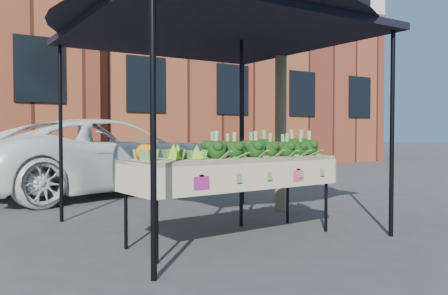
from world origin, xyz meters
TOP-DOWN VIEW (x-y plane):
  - ground at (0.00, 0.00)m, footprint 90.00×90.00m
  - table at (-0.10, 0.13)m, footprint 2.45×0.95m
  - canopy at (0.03, 0.77)m, footprint 3.16×3.16m
  - broccoli_heap at (0.29, 0.16)m, footprint 1.60×0.57m
  - romanesco_cluster at (-0.77, 0.12)m, footprint 0.43×0.47m
  - cauliflower_pair at (-1.15, 0.08)m, footprint 0.20×0.20m
  - vehicle at (0.07, 4.81)m, footprint 1.90×2.61m
  - street_tree at (1.57, 1.35)m, footprint 2.52×2.52m
  - building_right at (7.00, 12.50)m, footprint 12.00×8.00m

SIDE VIEW (x-z plane):
  - ground at x=0.00m, z-range 0.00..0.00m
  - table at x=-0.10m, z-range 0.00..0.90m
  - cauliflower_pair at x=-1.15m, z-range 0.90..1.08m
  - romanesco_cluster at x=-0.77m, z-range 0.90..1.10m
  - broccoli_heap at x=0.29m, z-range 0.90..1.16m
  - canopy at x=0.03m, z-range 0.00..2.74m
  - street_tree at x=1.57m, z-range 0.00..4.97m
  - vehicle at x=0.07m, z-range 0.00..5.12m
  - building_right at x=7.00m, z-range 0.00..8.50m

